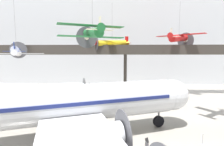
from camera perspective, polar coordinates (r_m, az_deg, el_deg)
hangar_back_wall at (r=50.39m, az=3.83°, el=10.35°), size 140.00×3.00×24.16m
mezzanine_walkway at (r=37.47m, az=4.45°, el=6.51°), size 110.00×3.20×10.32m
airliner_silver_main at (r=17.65m, az=-16.54°, el=-9.91°), size 28.41×33.17×10.65m
suspended_plane_yellow_lowwing at (r=37.04m, az=0.05°, el=9.68°), size 7.67×9.00×9.65m
suspended_plane_red_highwing at (r=38.72m, az=20.96°, el=10.68°), size 8.52×8.34×9.31m
suspended_plane_white_twin at (r=36.16m, az=-28.72°, el=6.14°), size 8.90×7.81×11.15m
suspended_plane_green_biplane at (r=25.29m, az=-6.39°, el=13.01°), size 9.31×8.11×9.48m
stanchion_barrier at (r=19.52m, az=27.48°, el=-19.16°), size 0.36×0.36×1.08m
info_sign_pedestal at (r=16.97m, az=11.29°, el=-22.07°), size 0.27×0.75×1.24m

